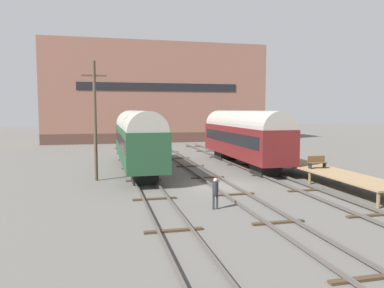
{
  "coord_description": "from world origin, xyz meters",
  "views": [
    {
      "loc": [
        -7.93,
        -24.64,
        5.3
      ],
      "look_at": [
        0.0,
        8.23,
        2.2
      ],
      "focal_mm": 35.0,
      "sensor_mm": 36.0,
      "label": 1
    }
  ],
  "objects_px": {
    "train_car_maroon": "(243,135)",
    "person_worker": "(215,191)",
    "train_car_green": "(137,137)",
    "bench": "(317,162)",
    "utility_pole": "(95,119)"
  },
  "relations": [
    {
      "from": "train_car_green",
      "to": "train_car_maroon",
      "type": "height_order",
      "value": "train_car_green"
    },
    {
      "from": "bench",
      "to": "person_worker",
      "type": "height_order",
      "value": "bench"
    },
    {
      "from": "train_car_maroon",
      "to": "bench",
      "type": "bearing_deg",
      "value": -73.83
    },
    {
      "from": "train_car_green",
      "to": "person_worker",
      "type": "relative_size",
      "value": 10.22
    },
    {
      "from": "train_car_green",
      "to": "train_car_maroon",
      "type": "relative_size",
      "value": 1.1
    },
    {
      "from": "train_car_maroon",
      "to": "person_worker",
      "type": "bearing_deg",
      "value": -116.47
    },
    {
      "from": "train_car_green",
      "to": "bench",
      "type": "height_order",
      "value": "train_car_green"
    },
    {
      "from": "train_car_maroon",
      "to": "person_worker",
      "type": "relative_size",
      "value": 9.26
    },
    {
      "from": "train_car_maroon",
      "to": "person_worker",
      "type": "distance_m",
      "value": 16.06
    },
    {
      "from": "train_car_green",
      "to": "utility_pole",
      "type": "distance_m",
      "value": 5.55
    },
    {
      "from": "train_car_maroon",
      "to": "bench",
      "type": "xyz_separation_m",
      "value": [
        2.49,
        -8.58,
        -1.48
      ]
    },
    {
      "from": "train_car_green",
      "to": "person_worker",
      "type": "bearing_deg",
      "value": -78.44
    },
    {
      "from": "bench",
      "to": "person_worker",
      "type": "relative_size",
      "value": 0.83
    },
    {
      "from": "bench",
      "to": "person_worker",
      "type": "xyz_separation_m",
      "value": [
        -9.59,
        -5.69,
        -0.46
      ]
    },
    {
      "from": "utility_pole",
      "to": "person_worker",
      "type": "bearing_deg",
      "value": -57.62
    }
  ]
}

